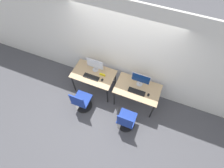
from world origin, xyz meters
TOP-DOWN VIEW (x-y plane):
  - ground_plane at (0.00, 0.00)m, footprint 20.00×20.00m
  - wall_back at (0.00, 0.82)m, footprint 12.00×0.05m
  - desk_left at (-0.64, 0.35)m, footprint 1.17×0.70m
  - monitor_left at (-0.64, 0.50)m, footprint 0.48×0.17m
  - keyboard_left at (-0.64, 0.22)m, footprint 0.45×0.14m
  - mouse_left at (-0.33, 0.24)m, footprint 0.06×0.09m
  - office_chair_left at (-0.69, -0.38)m, footprint 0.48×0.48m
  - desk_right at (0.64, 0.35)m, footprint 1.17×0.70m
  - monitor_right at (0.64, 0.51)m, footprint 0.48×0.17m
  - keyboard_right at (0.64, 0.24)m, footprint 0.45×0.14m
  - mouse_right at (0.94, 0.26)m, footprint 0.06×0.09m
  - office_chair_right at (0.62, -0.44)m, footprint 0.48×0.48m
  - placard_left at (-0.38, 0.38)m, footprint 0.16×0.03m

SIDE VIEW (x-z plane):
  - ground_plane at x=0.00m, z-range 0.00..0.00m
  - office_chair_left at x=-0.69m, z-range -0.08..0.79m
  - office_chair_right at x=0.62m, z-range -0.08..0.79m
  - desk_left at x=-0.64m, z-range 0.29..1.05m
  - desk_right at x=0.64m, z-range 0.29..1.05m
  - keyboard_left at x=-0.64m, z-range 0.75..0.77m
  - keyboard_right at x=0.64m, z-range 0.75..0.77m
  - mouse_left at x=-0.33m, z-range 0.75..0.79m
  - mouse_right at x=0.94m, z-range 0.75..0.79m
  - placard_left at x=-0.38m, z-range 0.75..0.83m
  - monitor_left at x=-0.64m, z-range 0.78..1.18m
  - monitor_right at x=0.64m, z-range 0.78..1.18m
  - wall_back at x=0.00m, z-range 0.00..2.80m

